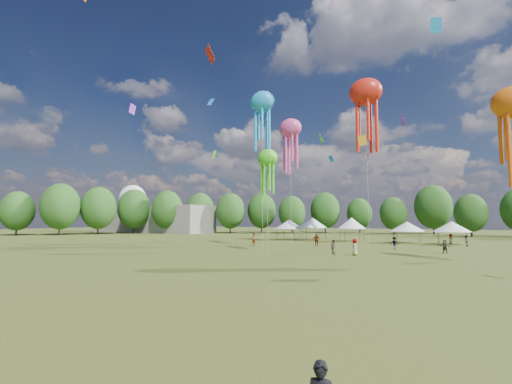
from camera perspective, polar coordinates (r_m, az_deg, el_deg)
The scene contains 9 objects.
ground at distance 12.41m, azimuth -23.37°, elevation -22.95°, with size 300.00×300.00×0.00m, color #384416.
spectator_near at distance 41.43m, azimuth 12.57°, elevation -8.78°, with size 0.80×0.62×1.64m, color gray.
spectators_far at distance 51.31m, azimuth 20.64°, elevation -7.70°, with size 29.04×25.51×1.88m.
festival_tents at distance 65.87m, azimuth 15.72°, elevation -5.13°, with size 33.66×6.69×4.33m.
show_kites at distance 51.92m, azimuth 13.22°, elevation 11.23°, with size 31.31×20.21×25.51m.
small_kites at distance 56.67m, azimuth 19.16°, elevation 22.06°, with size 79.99×64.02×44.90m.
treeline at distance 71.02m, azimuth 18.59°, elevation -2.19°, with size 201.57×95.24×13.43m.
hangar at distance 113.49m, azimuth -16.53°, elevation -4.29°, with size 40.00×12.00×8.00m, color gray.
radome at distance 129.45m, azimuth -19.52°, elevation -1.57°, with size 9.00×9.00×16.00m.
Camera 1 is at (9.24, -7.24, 4.00)m, focal length 24.51 mm.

